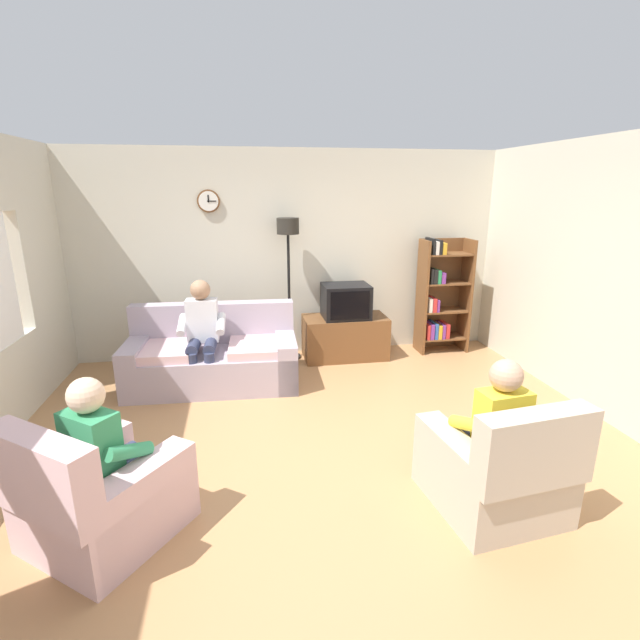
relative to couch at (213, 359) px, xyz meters
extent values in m
plane|color=#B27F51|center=(1.02, -1.63, -0.31)|extent=(12.00, 12.00, 0.00)
cube|color=beige|center=(1.02, 1.03, 1.04)|extent=(6.20, 0.12, 2.70)
cylinder|color=brown|center=(0.01, 0.95, 1.74)|extent=(0.28, 0.03, 0.28)
cylinder|color=white|center=(0.01, 0.94, 1.74)|extent=(0.24, 0.01, 0.24)
cube|color=black|center=(0.01, 0.93, 1.77)|extent=(0.02, 0.01, 0.09)
cube|color=black|center=(0.05, 0.93, 1.74)|extent=(0.11, 0.01, 0.01)
cube|color=beige|center=(-1.84, 0.47, 1.09)|extent=(0.12, 1.10, 1.20)
cube|color=beige|center=(3.88, -1.63, 1.04)|extent=(0.12, 5.80, 2.70)
cube|color=#A899A8|center=(0.00, -0.05, -0.10)|extent=(1.93, 0.92, 0.42)
cube|color=#A899A8|center=(0.01, 0.31, 0.35)|extent=(1.91, 0.28, 0.48)
cube|color=#A899A8|center=(0.84, -0.09, -0.03)|extent=(0.26, 0.85, 0.56)
cube|color=#A899A8|center=(-0.84, -0.02, -0.03)|extent=(0.26, 0.85, 0.56)
cube|color=beige|center=(0.50, -0.13, 0.16)|extent=(0.63, 0.71, 0.10)
cube|color=beige|center=(-0.50, -0.08, 0.16)|extent=(0.63, 0.71, 0.10)
cube|color=brown|center=(1.70, 0.62, -0.03)|extent=(1.10, 0.56, 0.56)
cube|color=black|center=(1.70, 0.88, 0.00)|extent=(1.10, 0.04, 0.03)
cube|color=black|center=(1.70, 0.60, 0.47)|extent=(0.60, 0.48, 0.44)
cube|color=black|center=(1.70, 0.36, 0.47)|extent=(0.50, 0.01, 0.36)
cube|color=brown|center=(2.77, 0.67, 0.46)|extent=(0.04, 0.36, 1.55)
cube|color=brown|center=(3.41, 0.67, 0.46)|extent=(0.04, 0.36, 1.55)
cube|color=brown|center=(3.09, 0.84, 0.46)|extent=(0.64, 0.02, 1.55)
cube|color=brown|center=(3.09, 0.67, -0.12)|extent=(0.60, 0.34, 0.02)
cube|color=red|center=(2.85, 0.65, 0.00)|extent=(0.04, 0.28, 0.21)
cube|color=#72338C|center=(2.90, 0.65, 0.00)|extent=(0.05, 0.28, 0.21)
cube|color=#2D59A5|center=(2.96, 0.65, 0.00)|extent=(0.04, 0.28, 0.22)
cube|color=gold|center=(3.01, 0.65, -0.01)|extent=(0.05, 0.28, 0.19)
cube|color=#72338C|center=(3.07, 0.65, -0.01)|extent=(0.04, 0.28, 0.20)
cube|color=red|center=(3.12, 0.65, -0.01)|extent=(0.05, 0.28, 0.20)
cube|color=brown|center=(3.09, 0.67, 0.27)|extent=(0.60, 0.34, 0.02)
cube|color=silver|center=(2.85, 0.65, 0.37)|extent=(0.05, 0.28, 0.19)
cube|color=red|center=(2.91, 0.65, 0.37)|extent=(0.05, 0.28, 0.18)
cube|color=#72338C|center=(2.96, 0.65, 0.36)|extent=(0.03, 0.28, 0.16)
cube|color=brown|center=(3.09, 0.67, 0.66)|extent=(0.60, 0.34, 0.02)
cube|color=black|center=(2.84, 0.65, 0.77)|extent=(0.04, 0.28, 0.20)
cube|color=black|center=(2.89, 0.65, 0.76)|extent=(0.05, 0.28, 0.19)
cube|color=#267F4C|center=(2.95, 0.65, 0.76)|extent=(0.05, 0.28, 0.18)
cube|color=#72338C|center=(3.01, 0.65, 0.74)|extent=(0.06, 0.28, 0.15)
cube|color=brown|center=(3.09, 0.67, 1.04)|extent=(0.60, 0.34, 0.02)
cube|color=black|center=(2.84, 0.65, 1.16)|extent=(0.03, 0.28, 0.21)
cube|color=silver|center=(2.89, 0.65, 1.14)|extent=(0.04, 0.28, 0.17)
cube|color=black|center=(2.94, 0.65, 1.15)|extent=(0.04, 0.28, 0.19)
cube|color=gold|center=(2.99, 0.65, 1.13)|extent=(0.05, 0.28, 0.15)
cylinder|color=black|center=(0.97, 0.72, -0.30)|extent=(0.28, 0.28, 0.03)
cylinder|color=black|center=(0.97, 0.72, 0.54)|extent=(0.04, 0.04, 1.70)
cylinder|color=black|center=(0.97, 0.72, 1.44)|extent=(0.28, 0.28, 0.20)
cube|color=beige|center=(-0.56, -2.38, -0.11)|extent=(1.14, 1.15, 0.40)
cube|color=beige|center=(-0.78, -2.67, 0.34)|extent=(0.75, 0.63, 0.50)
cube|color=beige|center=(-0.79, -2.18, -0.03)|extent=(0.64, 0.76, 0.56)
cube|color=beige|center=(-0.31, -2.54, -0.03)|extent=(0.64, 0.76, 0.56)
cube|color=#BCAD99|center=(2.07, -2.51, -0.11)|extent=(0.89, 0.93, 0.40)
cube|color=#BCAD99|center=(2.11, -2.88, 0.34)|extent=(0.82, 0.27, 0.50)
cube|color=#BCAD99|center=(1.76, -2.53, -0.03)|extent=(0.29, 0.82, 0.56)
cube|color=#BCAD99|center=(2.36, -2.46, -0.03)|extent=(0.29, 0.82, 0.56)
cube|color=silver|center=(-0.08, 0.00, 0.47)|extent=(0.35, 0.21, 0.48)
sphere|color=#A37A5B|center=(-0.09, -0.01, 0.82)|extent=(0.22, 0.22, 0.22)
cylinder|color=#2D334C|center=(0.00, -0.20, 0.23)|extent=(0.15, 0.39, 0.13)
cylinder|color=#2D334C|center=(-0.18, -0.19, 0.23)|extent=(0.15, 0.39, 0.13)
cylinder|color=#2D334C|center=(-0.01, -0.39, -0.05)|extent=(0.11, 0.11, 0.52)
cylinder|color=#2D334C|center=(-0.19, -0.38, -0.05)|extent=(0.11, 0.11, 0.52)
cylinder|color=silver|center=(0.12, -0.11, 0.45)|extent=(0.10, 0.33, 0.20)
cylinder|color=silver|center=(-0.30, -0.09, 0.45)|extent=(0.10, 0.33, 0.20)
cube|color=#338C59|center=(-0.59, -2.42, 0.35)|extent=(0.39, 0.36, 0.48)
sphere|color=beige|center=(-0.59, -2.41, 0.70)|extent=(0.22, 0.22, 0.22)
cylinder|color=#2D334C|center=(-0.55, -2.21, 0.11)|extent=(0.33, 0.38, 0.13)
cylinder|color=#2D334C|center=(-0.41, -2.32, 0.11)|extent=(0.33, 0.38, 0.13)
cylinder|color=#2D334C|center=(-0.43, -2.06, -0.11)|extent=(0.15, 0.15, 0.40)
cylinder|color=#2D334C|center=(-0.29, -2.17, -0.11)|extent=(0.15, 0.15, 0.40)
cylinder|color=#338C59|center=(-0.70, -2.21, 0.33)|extent=(0.27, 0.32, 0.20)
cylinder|color=#338C59|center=(-0.36, -2.46, 0.33)|extent=(0.27, 0.32, 0.20)
cube|color=yellow|center=(2.07, -2.56, 0.35)|extent=(0.36, 0.24, 0.48)
sphere|color=tan|center=(2.07, -2.55, 0.70)|extent=(0.22, 0.22, 0.22)
cylinder|color=black|center=(1.96, -2.38, 0.11)|extent=(0.17, 0.39, 0.13)
cylinder|color=black|center=(2.14, -2.36, 0.11)|extent=(0.17, 0.39, 0.13)
cylinder|color=black|center=(1.94, -2.20, -0.11)|extent=(0.12, 0.12, 0.40)
cylinder|color=black|center=(2.12, -2.17, -0.11)|extent=(0.12, 0.12, 0.40)
cylinder|color=yellow|center=(1.85, -2.49, 0.33)|extent=(0.13, 0.34, 0.20)
cylinder|color=yellow|center=(2.27, -2.44, 0.33)|extent=(0.13, 0.34, 0.20)
camera|label=1|loc=(0.37, -5.16, 1.89)|focal=26.08mm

